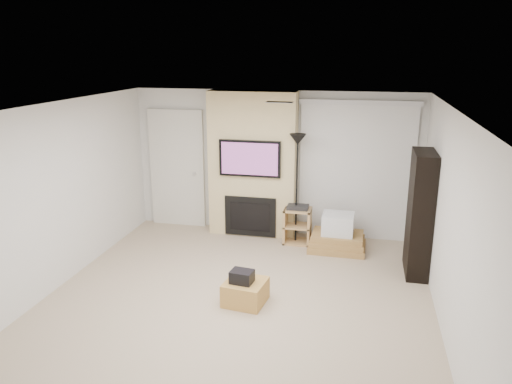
% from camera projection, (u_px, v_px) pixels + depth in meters
% --- Properties ---
extents(floor, '(5.00, 5.50, 0.00)m').
position_uv_depth(floor, '(236.00, 302.00, 6.47)').
color(floor, tan).
rests_on(floor, ground).
extents(ceiling, '(5.00, 5.50, 0.00)m').
position_uv_depth(ceiling, '(234.00, 108.00, 5.79)').
color(ceiling, white).
rests_on(ceiling, wall_back).
extents(wall_back, '(5.00, 0.00, 2.50)m').
position_uv_depth(wall_back, '(275.00, 163.00, 8.71)').
color(wall_back, silver).
rests_on(wall_back, ground).
extents(wall_front, '(5.00, 0.00, 2.50)m').
position_uv_depth(wall_front, '(138.00, 327.00, 3.55)').
color(wall_front, silver).
rests_on(wall_front, ground).
extents(wall_left, '(0.00, 5.50, 2.50)m').
position_uv_depth(wall_left, '(54.00, 198.00, 6.64)').
color(wall_left, silver).
rests_on(wall_left, ground).
extents(wall_right, '(0.00, 5.50, 2.50)m').
position_uv_depth(wall_right, '(450.00, 225.00, 5.62)').
color(wall_right, silver).
rests_on(wall_right, ground).
extents(hvac_vent, '(0.35, 0.18, 0.01)m').
position_uv_depth(hvac_vent, '(280.00, 102.00, 6.46)').
color(hvac_vent, silver).
rests_on(hvac_vent, ceiling).
extents(ottoman, '(0.56, 0.56, 0.30)m').
position_uv_depth(ottoman, '(245.00, 292.00, 6.41)').
color(ottoman, '#BD8C43').
rests_on(ottoman, floor).
extents(black_bag, '(0.31, 0.25, 0.16)m').
position_uv_depth(black_bag, '(242.00, 277.00, 6.32)').
color(black_bag, black).
rests_on(black_bag, ottoman).
extents(fireplace_wall, '(1.50, 0.47, 2.50)m').
position_uv_depth(fireplace_wall, '(253.00, 165.00, 8.59)').
color(fireplace_wall, beige).
rests_on(fireplace_wall, floor).
extents(entry_door, '(1.02, 0.11, 2.14)m').
position_uv_depth(entry_door, '(177.00, 169.00, 9.10)').
color(entry_door, silver).
rests_on(entry_door, floor).
extents(vertical_blinds, '(1.98, 0.10, 2.37)m').
position_uv_depth(vertical_blinds, '(356.00, 166.00, 8.37)').
color(vertical_blinds, silver).
rests_on(vertical_blinds, floor).
extents(floor_lamp, '(0.27, 0.27, 1.85)m').
position_uv_depth(floor_lamp, '(297.00, 158.00, 8.10)').
color(floor_lamp, black).
rests_on(floor_lamp, floor).
extents(av_stand, '(0.45, 0.38, 0.66)m').
position_uv_depth(av_stand, '(297.00, 223.00, 8.38)').
color(av_stand, tan).
rests_on(av_stand, floor).
extents(box_stack, '(0.92, 0.70, 0.61)m').
position_uv_depth(box_stack, '(337.00, 236.00, 8.12)').
color(box_stack, '#A87D44').
rests_on(box_stack, floor).
extents(bookshelf, '(0.30, 0.80, 1.80)m').
position_uv_depth(bookshelf, '(420.00, 214.00, 7.11)').
color(bookshelf, black).
rests_on(bookshelf, floor).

